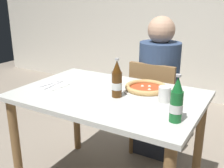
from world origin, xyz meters
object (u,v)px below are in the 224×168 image
pizza_margherita_near (146,88)px  dining_table_main (108,109)px  chair_behind_table (155,104)px  paper_cup (164,94)px  diner_seated (158,91)px  beer_bottle_center (176,102)px  napkin_with_cutlery (52,85)px  beer_bottle_left (117,81)px

pizza_margherita_near → dining_table_main: bearing=-140.3°
chair_behind_table → paper_cup: (0.26, -0.57, 0.32)m
diner_seated → beer_bottle_center: size_ratio=4.89×
dining_table_main → chair_behind_table: (0.10, 0.61, -0.15)m
dining_table_main → pizza_margherita_near: size_ratio=3.94×
chair_behind_table → beer_bottle_center: (0.40, -0.79, 0.37)m
dining_table_main → napkin_with_cutlery: napkin_with_cutlery is taller
pizza_margherita_near → napkin_with_cutlery: (-0.63, -0.23, -0.02)m
diner_seated → napkin_with_cutlery: (-0.53, -0.72, 0.17)m
pizza_margherita_near → beer_bottle_left: size_ratio=1.23×
dining_table_main → beer_bottle_center: 0.58m
pizza_margherita_near → beer_bottle_center: (0.31, -0.35, 0.08)m
beer_bottle_center → napkin_with_cutlery: size_ratio=1.27×
diner_seated → pizza_margherita_near: (0.09, -0.50, 0.19)m
pizza_margherita_near → paper_cup: bearing=-35.8°
paper_cup → pizza_margherita_near: bearing=144.2°
chair_behind_table → pizza_margherita_near: 0.54m
diner_seated → napkin_with_cutlery: 0.91m
diner_seated → pizza_margherita_near: 0.54m
dining_table_main → paper_cup: (0.37, 0.04, 0.16)m
paper_cup → chair_behind_table: bearing=114.9°
diner_seated → paper_cup: diner_seated is taller
pizza_margherita_near → diner_seated: bearing=100.8°
napkin_with_cutlery → paper_cup: 0.80m
dining_table_main → paper_cup: paper_cup is taller
pizza_margherita_near → beer_bottle_center: size_ratio=1.23×
napkin_with_cutlery → paper_cup: paper_cup is taller
dining_table_main → chair_behind_table: 0.64m
chair_behind_table → paper_cup: size_ratio=8.95×
beer_bottle_left → beer_bottle_center: same height
beer_bottle_center → dining_table_main: bearing=160.1°
dining_table_main → paper_cup: bearing=6.5°
paper_cup → beer_bottle_left: bearing=-167.2°
pizza_margherita_near → paper_cup: size_ratio=3.20×
dining_table_main → pizza_margherita_near: (0.20, 0.16, 0.14)m
chair_behind_table → paper_cup: 0.70m
diner_seated → beer_bottle_center: (0.40, -0.84, 0.27)m
dining_table_main → beer_bottle_left: 0.23m
beer_bottle_left → dining_table_main: bearing=163.1°
chair_behind_table → diner_seated: 0.11m
beer_bottle_center → chair_behind_table: bearing=116.9°
dining_table_main → diner_seated: size_ratio=0.99×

